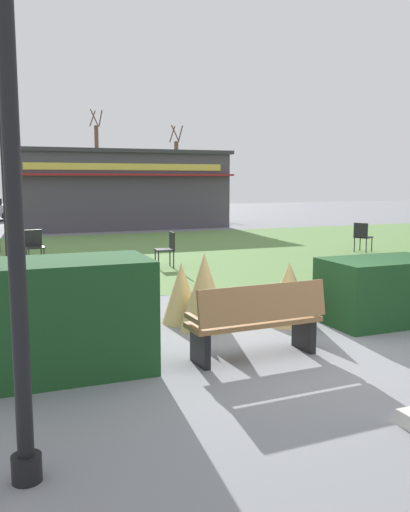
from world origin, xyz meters
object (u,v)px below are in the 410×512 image
lamppost_near (10,126)px  cafe_chair_east (362,235)px  cafe_chair_west (34,244)px  tree_right_bg (97,166)px  tree_left_bg (176,174)px  cafe_chair_center (168,247)px  food_kiosk (117,189)px  park_bench (257,320)px  lamppost_mid (4,161)px

lamppost_near → cafe_chair_east: size_ratio=4.51×
cafe_chair_west → tree_right_bg: bearing=75.5°
tree_left_bg → lamppost_near: bearing=-110.6°
cafe_chair_center → tree_right_bg: bearing=83.0°
cafe_chair_center → tree_right_bg: size_ratio=0.13×
lamppost_near → cafe_chair_west: (0.92, 10.79, -2.01)m
cafe_chair_center → tree_left_bg: size_ratio=0.15×
tree_right_bg → food_kiosk: bearing=-97.0°
cafe_chair_center → lamppost_near: bearing=-113.8°
park_bench → lamppost_near: bearing=-146.6°
food_kiosk → cafe_chair_center: size_ratio=10.88×
tree_left_bg → tree_right_bg: bearing=148.6°
lamppost_near → cafe_chair_east: 14.24m
lamppost_mid → cafe_chair_east: lamppost_mid is taller
food_kiosk → cafe_chair_center: 12.24m
lamppost_near → tree_left_bg: tree_left_bg is taller
cafe_chair_center → tree_right_bg: (3.19, 25.93, 2.58)m
cafe_chair_west → cafe_chair_east: (9.40, -1.18, 0.00)m
park_bench → cafe_chair_west: bearing=102.0°
lamppost_mid → cafe_chair_west: 3.76m
cafe_chair_east → cafe_chair_center: 6.39m
cafe_chair_west → cafe_chair_center: same height
cafe_chair_west → cafe_chair_east: bearing=-7.1°
park_bench → tree_left_bg: tree_left_bg is taller
park_bench → tree_right_bg: 33.43m
tree_left_bg → lamppost_mid: bearing=-115.9°
cafe_chair_west → tree_right_bg: (6.23, 24.12, 2.58)m
lamppost_mid → cafe_chair_center: size_ratio=4.51×
food_kiosk → cafe_chair_east: (4.88, -11.46, -1.21)m
lamppost_mid → tree_left_bg: tree_left_bg is taller
park_bench → cafe_chair_east: size_ratio=1.93×
food_kiosk → cafe_chair_west: 11.30m
cafe_chair_center → food_kiosk: bearing=83.0°
food_kiosk → cafe_chair_center: food_kiosk is taller
cafe_chair_center → tree_right_bg: tree_right_bg is taller
lamppost_mid → cafe_chair_west: lamppost_mid is taller
cafe_chair_east → tree_right_bg: (-3.17, 25.30, 2.58)m
cafe_chair_west → park_bench: bearing=-78.0°
lamppost_near → cafe_chair_west: size_ratio=4.51×
lamppost_mid → cafe_chair_center: (3.78, 1.29, -2.01)m
food_kiosk → tree_right_bg: 14.01m
cafe_chair_west → tree_right_bg: size_ratio=0.13×
cafe_chair_center → tree_right_bg: 26.25m
park_bench → lamppost_mid: size_ratio=0.43×
food_kiosk → cafe_chair_west: bearing=-113.7°
lamppost_mid → cafe_chair_center: bearing=18.8°
cafe_chair_east → cafe_chair_center: size_ratio=1.00×
tree_right_bg → park_bench: bearing=-97.5°
food_kiosk → tree_right_bg: tree_right_bg is taller
food_kiosk → lamppost_near: bearing=-104.5°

